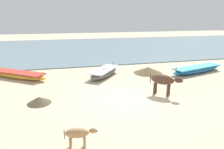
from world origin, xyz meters
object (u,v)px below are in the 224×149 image
object	(u,v)px
fishing_boat_2	(197,69)
fishing_boat_4	(104,72)
calf_near_tan	(78,134)
cow_adult_dark	(163,80)
fishing_boat_0	(18,75)

from	to	relation	value
fishing_boat_2	fishing_boat_4	world-z (taller)	fishing_boat_4
calf_near_tan	fishing_boat_4	bearing A→B (deg)	81.92
fishing_boat_2	fishing_boat_4	size ratio (longest dim) A/B	1.49
fishing_boat_2	fishing_boat_4	bearing A→B (deg)	-21.43
cow_adult_dark	calf_near_tan	size ratio (longest dim) A/B	1.37
fishing_boat_4	calf_near_tan	world-z (taller)	fishing_boat_4
fishing_boat_4	calf_near_tan	size ratio (longest dim) A/B	3.08
fishing_boat_4	cow_adult_dark	world-z (taller)	cow_adult_dark
fishing_boat_0	fishing_boat_2	size ratio (longest dim) A/B	0.89
cow_adult_dark	calf_near_tan	world-z (taller)	cow_adult_dark
fishing_boat_2	cow_adult_dark	size ratio (longest dim) A/B	3.35
cow_adult_dark	calf_near_tan	xyz separation A→B (m)	(-4.63, -3.42, -0.30)
fishing_boat_4	calf_near_tan	distance (m)	7.77
fishing_boat_0	calf_near_tan	size ratio (longest dim) A/B	4.06
cow_adult_dark	fishing_boat_4	bearing A→B (deg)	163.18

